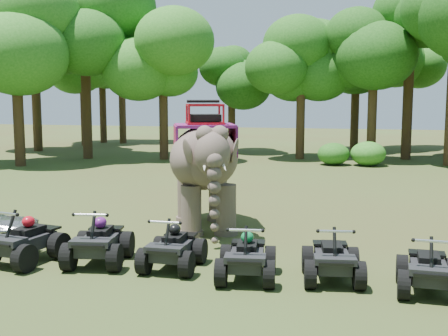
# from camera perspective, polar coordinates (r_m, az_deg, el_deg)

# --- Properties ---
(ground) EXTENTS (110.00, 110.00, 0.00)m
(ground) POSITION_cam_1_polar(r_m,az_deg,el_deg) (14.72, -1.12, -7.94)
(ground) COLOR #47381E
(ground) RESTS_ON ground
(elephant) EXTENTS (3.44, 4.86, 3.74)m
(elephant) POSITION_cam_1_polar(r_m,az_deg,el_deg) (16.44, -1.93, 0.31)
(elephant) COLOR brown
(elephant) RESTS_ON ground
(atv_0) EXTENTS (1.59, 1.98, 1.33)m
(atv_0) POSITION_cam_1_polar(r_m,az_deg,el_deg) (13.97, -19.64, -6.40)
(atv_0) COLOR black
(atv_0) RESTS_ON ground
(atv_1) EXTENTS (1.58, 1.97, 1.32)m
(atv_1) POSITION_cam_1_polar(r_m,az_deg,el_deg) (13.41, -12.62, -6.73)
(atv_1) COLOR black
(atv_1) RESTS_ON ground
(atv_2) EXTENTS (1.22, 1.66, 1.22)m
(atv_2) POSITION_cam_1_polar(r_m,az_deg,el_deg) (12.78, -5.22, -7.50)
(atv_2) COLOR black
(atv_2) RESTS_ON ground
(atv_3) EXTENTS (1.43, 1.81, 1.24)m
(atv_3) POSITION_cam_1_polar(r_m,az_deg,el_deg) (12.02, 2.33, -8.41)
(atv_3) COLOR black
(atv_3) RESTS_ON ground
(atv_4) EXTENTS (1.44, 1.82, 1.23)m
(atv_4) POSITION_cam_1_polar(r_m,az_deg,el_deg) (12.14, 10.97, -8.38)
(atv_4) COLOR black
(atv_4) RESTS_ON ground
(atv_5) EXTENTS (1.25, 1.68, 1.22)m
(atv_5) POSITION_cam_1_polar(r_m,az_deg,el_deg) (11.93, 20.12, -9.03)
(atv_5) COLOR black
(atv_5) RESTS_ON ground
(tree_0) EXTENTS (5.51, 5.51, 7.87)m
(tree_0) POSITION_cam_1_polar(r_m,az_deg,el_deg) (35.05, 7.81, 7.35)
(tree_0) COLOR #195114
(tree_0) RESTS_ON ground
(tree_1) EXTENTS (5.60, 5.60, 8.00)m
(tree_1) POSITION_cam_1_polar(r_m,az_deg,el_deg) (34.42, 14.87, 7.28)
(tree_1) COLOR #195114
(tree_1) RESTS_ON ground
(tree_24) EXTENTS (6.53, 6.53, 9.32)m
(tree_24) POSITION_cam_1_polar(r_m,az_deg,el_deg) (33.12, -20.30, 8.23)
(tree_24) COLOR #195114
(tree_24) RESTS_ON ground
(tree_25) EXTENTS (6.81, 6.81, 9.72)m
(tree_25) POSITION_cam_1_polar(r_m,az_deg,el_deg) (36.01, -13.87, 8.68)
(tree_25) COLOR #195114
(tree_25) RESTS_ON ground
(tree_26) EXTENTS (5.68, 5.68, 8.11)m
(tree_26) POSITION_cam_1_polar(r_m,az_deg,el_deg) (34.66, -6.19, 7.57)
(tree_26) COLOR #195114
(tree_26) RESTS_ON ground
(tree_27) EXTENTS (4.78, 4.78, 6.83)m
(tree_27) POSITION_cam_1_polar(r_m,az_deg,el_deg) (39.03, 0.79, 6.64)
(tree_27) COLOR #195114
(tree_27) RESTS_ON ground
(tree_28) EXTENTS (5.56, 5.56, 7.94)m
(tree_28) POSITION_cam_1_polar(r_m,az_deg,el_deg) (43.22, 18.32, 7.07)
(tree_28) COLOR #195114
(tree_28) RESTS_ON ground
(tree_29) EXTENTS (6.18, 6.18, 8.83)m
(tree_29) POSITION_cam_1_polar(r_m,az_deg,el_deg) (47.12, -10.33, 7.85)
(tree_29) COLOR #195114
(tree_29) RESTS_ON ground
(tree_30) EXTENTS (7.61, 7.61, 10.88)m
(tree_30) POSITION_cam_1_polar(r_m,az_deg,el_deg) (41.99, -18.63, 9.07)
(tree_30) COLOR #195114
(tree_30) RESTS_ON ground
(tree_32) EXTENTS (7.09, 7.09, 10.13)m
(tree_32) POSITION_cam_1_polar(r_m,az_deg,el_deg) (36.28, 18.26, 8.83)
(tree_32) COLOR #195114
(tree_32) RESTS_ON ground
(tree_33) EXTENTS (6.22, 6.22, 8.88)m
(tree_33) POSITION_cam_1_polar(r_m,az_deg,el_deg) (40.24, 13.22, 7.93)
(tree_33) COLOR #195114
(tree_33) RESTS_ON ground
(tree_34) EXTENTS (6.09, 6.09, 8.70)m
(tree_34) POSITION_cam_1_polar(r_m,az_deg,el_deg) (48.20, -12.25, 7.71)
(tree_34) COLOR #195114
(tree_34) RESTS_ON ground
(tree_36) EXTENTS (5.08, 5.08, 7.25)m
(tree_36) POSITION_cam_1_polar(r_m,az_deg,el_deg) (45.53, -14.09, 6.78)
(tree_36) COLOR #195114
(tree_36) RESTS_ON ground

